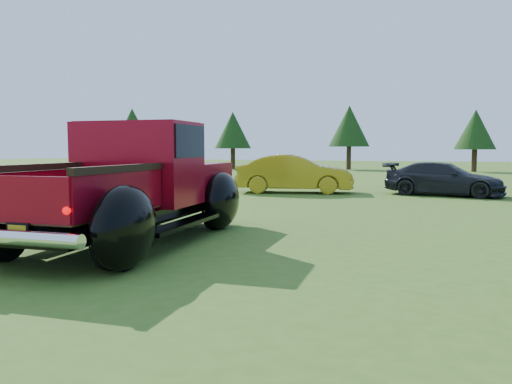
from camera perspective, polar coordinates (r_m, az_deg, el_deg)
ground at (r=9.13m, az=-0.39°, el=-5.44°), size 120.00×120.00×0.00m
tree_far_west at (r=45.92m, az=-13.95°, el=7.18°), size 3.33×3.33×5.20m
tree_west at (r=40.38m, az=-2.67°, el=7.06°), size 2.94×2.94×4.60m
tree_mid_left at (r=39.95m, az=10.61°, el=7.39°), size 3.20×3.20×5.00m
tree_mid_right at (r=38.60m, az=23.78°, el=6.53°), size 2.82×2.82×4.40m
pickup_truck at (r=9.42m, az=-13.18°, el=0.97°), size 2.91×5.86×2.14m
show_car_red at (r=19.33m, az=-10.31°, el=2.10°), size 4.35×2.38×1.40m
show_car_yellow at (r=18.73m, az=4.43°, el=2.10°), size 4.54×2.34×1.42m
show_car_grey at (r=18.78m, az=20.66°, el=1.41°), size 4.26×2.36×1.17m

